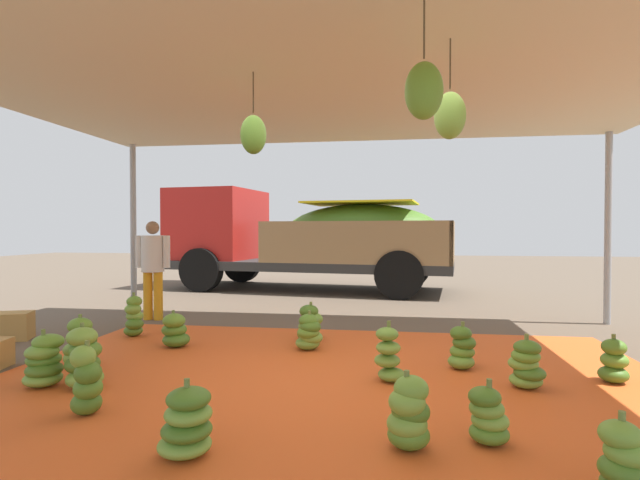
{
  "coord_description": "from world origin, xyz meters",
  "views": [
    {
      "loc": [
        0.59,
        -4.55,
        1.42
      ],
      "look_at": [
        -0.31,
        1.63,
        1.29
      ],
      "focal_mm": 27.45,
      "sensor_mm": 36.0,
      "label": 1
    }
  ],
  "objects": [
    {
      "name": "tent_canopy",
      "position": [
        0.01,
        -0.1,
        2.84
      ],
      "size": [
        8.0,
        7.0,
        2.94
      ],
      "color": "#9EA0A5",
      "rests_on": "ground"
    },
    {
      "name": "worker_0",
      "position": [
        -3.12,
        2.67,
        0.91
      ],
      "size": [
        0.57,
        0.35,
        1.55
      ],
      "color": "orange",
      "rests_on": "ground"
    },
    {
      "name": "ground_plane",
      "position": [
        0.0,
        3.0,
        0.0
      ],
      "size": [
        40.0,
        40.0,
        0.0
      ],
      "primitive_type": "plane",
      "color": "brown"
    },
    {
      "name": "banana_bunch_0",
      "position": [
        -1.98,
        0.98,
        0.2
      ],
      "size": [
        0.44,
        0.44,
        0.44
      ],
      "color": "#477523",
      "rests_on": "tarp_orange"
    },
    {
      "name": "banana_bunch_1",
      "position": [
        -2.51,
        -0.57,
        0.22
      ],
      "size": [
        0.47,
        0.48,
        0.51
      ],
      "color": "#75A83D",
      "rests_on": "tarp_orange"
    },
    {
      "name": "crate_0",
      "position": [
        -4.26,
        1.07,
        0.18
      ],
      "size": [
        0.58,
        0.48,
        0.35
      ],
      "primitive_type": "cube",
      "rotation": [
        0.0,
        0.0,
        0.37
      ],
      "color": "#B78947",
      "rests_on": "ground"
    },
    {
      "name": "banana_bunch_15",
      "position": [
        1.79,
        -1.83,
        0.2
      ],
      "size": [
        0.37,
        0.36,
        0.46
      ],
      "color": "#477523",
      "rests_on": "tarp_orange"
    },
    {
      "name": "banana_bunch_11",
      "position": [
        1.78,
        -0.02,
        0.21
      ],
      "size": [
        0.4,
        0.39,
        0.48
      ],
      "color": "#75A83D",
      "rests_on": "tarp_orange"
    },
    {
      "name": "banana_bunch_13",
      "position": [
        -1.69,
        -1.17,
        0.26
      ],
      "size": [
        0.33,
        0.33,
        0.57
      ],
      "color": "#477523",
      "rests_on": "tarp_orange"
    },
    {
      "name": "banana_bunch_9",
      "position": [
        0.7,
        -1.39,
        0.23
      ],
      "size": [
        0.37,
        0.37,
        0.51
      ],
      "color": "#518428",
      "rests_on": "tarp_orange"
    },
    {
      "name": "tarp_orange",
      "position": [
        0.0,
        0.0,
        0.01
      ],
      "size": [
        6.41,
        4.51,
        0.01
      ],
      "primitive_type": "cube",
      "color": "#E05B23",
      "rests_on": "ground"
    },
    {
      "name": "cargo_truck_main",
      "position": [
        -1.48,
        6.9,
        1.26
      ],
      "size": [
        6.89,
        3.24,
        2.4
      ],
      "color": "#2D2D2D",
      "rests_on": "ground"
    },
    {
      "name": "banana_bunch_6",
      "position": [
        -0.66,
        -1.69,
        0.21
      ],
      "size": [
        0.42,
        0.41,
        0.49
      ],
      "color": "#75A83D",
      "rests_on": "tarp_orange"
    },
    {
      "name": "banana_bunch_8",
      "position": [
        0.57,
        0.01,
        0.24
      ],
      "size": [
        0.34,
        0.35,
        0.56
      ],
      "color": "#6B9E38",
      "rests_on": "tarp_orange"
    },
    {
      "name": "banana_bunch_10",
      "position": [
        -2.77,
        1.45,
        0.26
      ],
      "size": [
        0.33,
        0.34,
        0.58
      ],
      "color": "#518428",
      "rests_on": "tarp_orange"
    },
    {
      "name": "banana_bunch_5",
      "position": [
        -2.6,
        0.08,
        0.24
      ],
      "size": [
        0.43,
        0.43,
        0.53
      ],
      "color": "#6B9E38",
      "rests_on": "tarp_orange"
    },
    {
      "name": "banana_bunch_12",
      "position": [
        1.22,
        -1.22,
        0.18
      ],
      "size": [
        0.32,
        0.31,
        0.43
      ],
      "color": "#518428",
      "rests_on": "tarp_orange"
    },
    {
      "name": "banana_bunch_4",
      "position": [
        1.31,
        0.54,
        0.21
      ],
      "size": [
        0.36,
        0.36,
        0.48
      ],
      "color": "#6B9E38",
      "rests_on": "tarp_orange"
    },
    {
      "name": "banana_bunch_2",
      "position": [
        -0.36,
        1.06,
        0.21
      ],
      "size": [
        0.44,
        0.42,
        0.46
      ],
      "color": "#6B9E38",
      "rests_on": "tarp_orange"
    },
    {
      "name": "banana_bunch_3",
      "position": [
        -0.43,
        1.53,
        0.22
      ],
      "size": [
        0.38,
        0.38,
        0.49
      ],
      "color": "#518428",
      "rests_on": "tarp_orange"
    },
    {
      "name": "banana_bunch_7",
      "position": [
        -2.12,
        -0.57,
        0.26
      ],
      "size": [
        0.45,
        0.43,
        0.58
      ],
      "color": "#75A83D",
      "rests_on": "tarp_orange"
    },
    {
      "name": "banana_bunch_14",
      "position": [
        2.63,
        0.28,
        0.19
      ],
      "size": [
        0.34,
        0.35,
        0.44
      ],
      "color": "#477523",
      "rests_on": "tarp_orange"
    }
  ]
}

